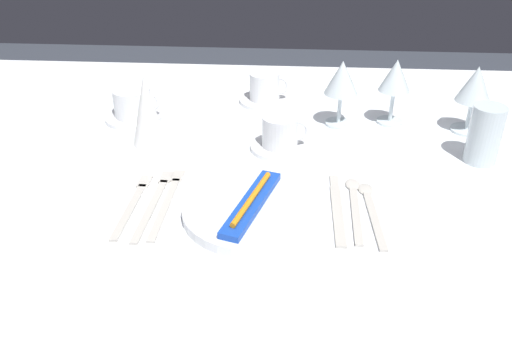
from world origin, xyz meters
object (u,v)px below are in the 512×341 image
(fork_inner, at_px, (154,202))
(coffee_cup_left, at_px, (281,131))
(wine_glass_right, at_px, (342,80))
(drink_tumbler, at_px, (485,135))
(fork_outer, at_px, (168,200))
(toothbrush_package, at_px, (252,203))
(spoon_soup, at_px, (354,201))
(coffee_cup_far, at_px, (265,86))
(coffee_cup_right, at_px, (133,102))
(wine_glass_centre, at_px, (395,78))
(wine_glass_left, at_px, (475,87))
(dinner_knife, at_px, (337,210))
(napkin_folded, at_px, (147,110))
(fork_salad, at_px, (133,203))
(dinner_plate, at_px, (252,211))
(spoon_dessert, at_px, (371,206))

(fork_inner, height_order, coffee_cup_left, coffee_cup_left)
(wine_glass_right, height_order, drink_tumbler, wine_glass_right)
(fork_outer, relative_size, wine_glass_right, 1.50)
(toothbrush_package, height_order, wine_glass_right, wine_glass_right)
(spoon_soup, bearing_deg, coffee_cup_far, 112.54)
(fork_inner, distance_m, coffee_cup_right, 0.37)
(fork_outer, xyz_separation_m, drink_tumbler, (0.61, 0.19, 0.06))
(toothbrush_package, height_order, coffee_cup_left, coffee_cup_left)
(spoon_soup, height_order, drink_tumbler, drink_tumbler)
(wine_glass_centre, bearing_deg, wine_glass_left, -11.22)
(fork_outer, xyz_separation_m, coffee_cup_right, (-0.15, 0.34, 0.04))
(dinner_knife, height_order, napkin_folded, napkin_folded)
(wine_glass_left, distance_m, drink_tumbler, 0.15)
(fork_salad, relative_size, coffee_cup_left, 2.09)
(fork_salad, bearing_deg, fork_outer, 12.09)
(dinner_knife, bearing_deg, dinner_plate, -171.92)
(dinner_plate, relative_size, wine_glass_right, 1.58)
(toothbrush_package, relative_size, spoon_dessert, 1.04)
(drink_tumbler, bearing_deg, napkin_folded, 177.14)
(coffee_cup_far, relative_size, napkin_folded, 0.63)
(wine_glass_left, distance_m, wine_glass_right, 0.29)
(dinner_plate, relative_size, fork_inner, 1.05)
(fork_outer, distance_m, drink_tumbler, 0.64)
(dinner_plate, height_order, fork_inner, dinner_plate)
(napkin_folded, bearing_deg, dinner_knife, -31.20)
(spoon_soup, distance_m, drink_tumbler, 0.32)
(coffee_cup_left, bearing_deg, fork_inner, -135.38)
(coffee_cup_right, xyz_separation_m, drink_tumbler, (0.75, -0.15, 0.02))
(dinner_knife, height_order, coffee_cup_right, coffee_cup_right)
(coffee_cup_left, height_order, wine_glass_left, wine_glass_left)
(coffee_cup_left, height_order, napkin_folded, napkin_folded)
(dinner_plate, distance_m, napkin_folded, 0.36)
(napkin_folded, bearing_deg, fork_inner, -75.32)
(fork_salad, xyz_separation_m, drink_tumbler, (0.67, 0.20, 0.06))
(fork_inner, relative_size, napkin_folded, 1.47)
(toothbrush_package, xyz_separation_m, coffee_cup_far, (-0.00, 0.49, 0.02))
(wine_glass_right, bearing_deg, wine_glass_centre, 7.95)
(coffee_cup_left, height_order, coffee_cup_far, coffee_cup_far)
(fork_inner, relative_size, spoon_dessert, 1.12)
(coffee_cup_right, height_order, coffee_cup_far, coffee_cup_far)
(toothbrush_package, relative_size, dinner_knife, 0.95)
(fork_inner, distance_m, wine_glass_left, 0.73)
(fork_salad, xyz_separation_m, napkin_folded, (-0.02, 0.24, 0.08))
(fork_salad, relative_size, napkin_folded, 1.32)
(spoon_dessert, xyz_separation_m, wine_glass_right, (-0.04, 0.34, 0.11))
(dinner_knife, height_order, coffee_cup_far, coffee_cup_far)
(fork_inner, bearing_deg, spoon_soup, 3.86)
(dinner_plate, xyz_separation_m, spoon_dessert, (0.21, 0.04, -0.01))
(wine_glass_right, bearing_deg, napkin_folded, -163.63)
(toothbrush_package, bearing_deg, wine_glass_right, 65.23)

